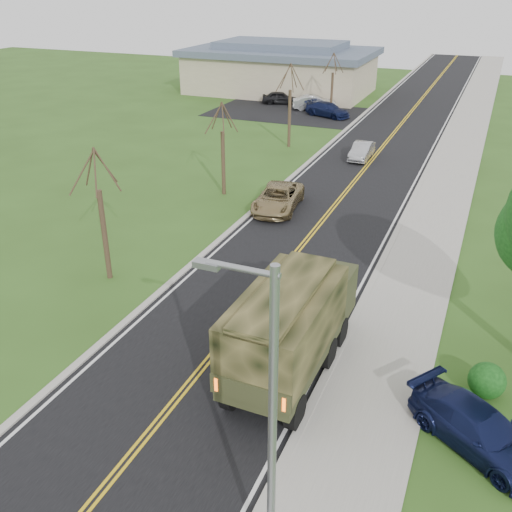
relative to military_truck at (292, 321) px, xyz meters
The scene contains 18 objects.
ground 7.60m from the military_truck, 113.42° to the right, with size 160.00×160.00×0.00m, color #2F4F1A.
road 33.48m from the military_truck, 94.99° to the left, with size 8.00×120.00×0.01m, color black.
curb_right 33.37m from the military_truck, 87.86° to the left, with size 0.30×120.00×0.12m, color #9E998E.
sidewalk_right 33.48m from the military_truck, 84.86° to the left, with size 3.20×120.00×0.10m, color #9E998E.
curb_left 34.09m from the military_truck, 101.97° to the left, with size 0.30×120.00×0.10m, color #9E998E.
street_light 7.85m from the military_truck, 74.56° to the right, with size 1.65×0.22×8.00m.
bare_tree_a 10.46m from the military_truck, 161.65° to the left, with size 1.93×2.26×6.08m.
bare_tree_b 18.22m from the military_truck, 122.95° to the left, with size 1.83×2.14×5.73m.
bare_tree_c 29.04m from the military_truck, 109.96° to the left, with size 2.04×2.39×6.42m.
bare_tree_d 40.52m from the military_truck, 104.16° to the left, with size 1.88×2.20×5.91m.
commercial_building 52.76m from the military_truck, 110.98° to the left, with size 25.50×21.50×5.65m.
military_truck is the anchor object (origin of this frame).
suv_champagne 15.39m from the military_truck, 112.46° to the left, with size 2.30×4.98×1.38m, color #937F53.
sedan_silver 26.47m from the military_truck, 98.11° to the left, with size 1.29×3.70×1.22m, color #A6A7AB.
pickup_navy 6.45m from the military_truck, 10.90° to the right, with size 1.78×4.38×1.27m, color #10173D.
lot_car_dark 45.92m from the military_truck, 111.05° to the left, with size 1.56×3.87×1.32m, color black.
lot_car_silver 43.13m from the military_truck, 106.45° to the left, with size 1.55×4.44×1.46m, color silver.
lot_car_navy 40.25m from the military_truck, 104.56° to the left, with size 1.88×4.64×1.35m, color #10173B.
Camera 1 is at (8.02, -8.50, 12.39)m, focal length 40.00 mm.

